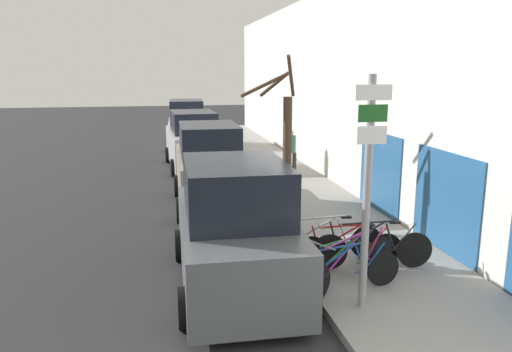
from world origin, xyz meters
The scene contains 16 objects.
ground_plane centered at (0.00, 11.20, 0.00)m, with size 80.00×80.00×0.00m, color #28282B.
sidewalk_curb centered at (2.60, 14.00, 0.07)m, with size 3.20×32.00×0.15m.
building_facade centered at (4.35, 13.92, 3.23)m, with size 0.23×32.00×6.50m.
signpost centered at (1.60, 3.91, 2.12)m, with size 0.56×0.14×3.63m.
bicycle_0 centered at (1.48, 4.47, 0.52)m, with size 2.18×0.47×0.85m.
bicycle_1 centered at (1.69, 4.63, 0.55)m, with size 2.16×1.34×0.94m.
bicycle_2 centered at (1.69, 4.82, 0.52)m, with size 2.05×0.82×0.84m.
bicycle_3 centered at (2.39, 5.34, 0.55)m, with size 2.30×0.47×0.95m.
bicycle_4 centered at (2.04, 5.59, 0.51)m, with size 2.08×0.44×0.83m.
bicycle_5 centered at (1.66, 5.94, 0.54)m, with size 2.34×0.44×0.90m.
parked_car_0 centered at (-0.21, 5.38, 1.04)m, with size 2.17×4.51×2.31m.
parked_car_1 centered at (-0.11, 10.72, 1.08)m, with size 1.98×4.42×2.37m.
parked_car_2 centered at (-0.14, 16.59, 1.03)m, with size 2.17×4.70×2.24m.
parked_car_3 centered at (-0.05, 22.34, 1.05)m, with size 2.15×4.68×2.33m.
pedestrian_near centered at (3.13, 14.00, 1.08)m, with size 0.42×0.36×1.61m.
street_tree centered at (1.45, 8.26, 1.97)m, with size 1.38×0.87×4.02m.
Camera 1 is at (-1.47, -2.95, 3.85)m, focal length 35.00 mm.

